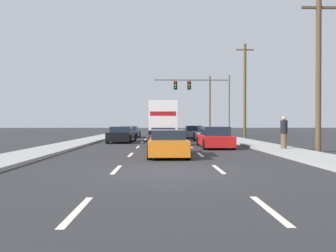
% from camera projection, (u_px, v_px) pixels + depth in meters
% --- Properties ---
extents(ground_plane, '(140.00, 140.00, 0.00)m').
position_uv_depth(ground_plane, '(163.00, 137.00, 35.17)').
color(ground_plane, '#2B2B2D').
extents(sidewalk_right, '(2.32, 80.00, 0.14)m').
position_uv_depth(sidewalk_right, '(231.00, 139.00, 30.32)').
color(sidewalk_right, '#9E9E99').
rests_on(sidewalk_right, ground_plane).
extents(sidewalk_left, '(2.32, 80.00, 0.14)m').
position_uv_depth(sidewalk_left, '(95.00, 139.00, 30.02)').
color(sidewalk_left, '#9E9E99').
rests_on(sidewalk_left, ground_plane).
extents(lane_markings, '(3.54, 57.00, 0.01)m').
position_uv_depth(lane_markings, '(163.00, 138.00, 33.18)').
color(lane_markings, silver).
rests_on(lane_markings, ground_plane).
extents(car_blue, '(2.05, 4.63, 1.23)m').
position_uv_depth(car_blue, '(130.00, 132.00, 33.82)').
color(car_blue, '#1E389E').
rests_on(car_blue, ground_plane).
extents(car_black, '(2.02, 4.73, 1.26)m').
position_uv_depth(car_black, '(122.00, 135.00, 25.96)').
color(car_black, black).
rests_on(car_black, ground_plane).
extents(box_truck, '(2.65, 8.97, 3.40)m').
position_uv_depth(box_truck, '(164.00, 119.00, 30.04)').
color(box_truck, white).
rests_on(box_truck, ground_plane).
extents(car_maroon, '(2.06, 4.65, 1.22)m').
position_uv_depth(car_maroon, '(164.00, 137.00, 22.67)').
color(car_maroon, maroon).
rests_on(car_maroon, ground_plane).
extents(car_orange, '(1.83, 4.47, 1.23)m').
position_uv_depth(car_orange, '(168.00, 144.00, 15.17)').
color(car_orange, orange).
rests_on(car_orange, ground_plane).
extents(car_gray, '(1.97, 4.10, 1.28)m').
position_uv_depth(car_gray, '(194.00, 132.00, 33.47)').
color(car_gray, slate).
rests_on(car_gray, ground_plane).
extents(car_silver, '(1.94, 4.64, 1.23)m').
position_uv_depth(car_silver, '(206.00, 134.00, 27.48)').
color(car_silver, '#B7BABF').
rests_on(car_silver, ground_plane).
extents(car_red, '(1.89, 4.48, 1.32)m').
position_uv_depth(car_red, '(215.00, 138.00, 20.26)').
color(car_red, red).
rests_on(car_red, ground_plane).
extents(traffic_signal_mast, '(8.92, 0.69, 7.18)m').
position_uv_depth(traffic_signal_mast, '(198.00, 91.00, 37.74)').
color(traffic_signal_mast, '#595B56').
rests_on(traffic_signal_mast, ground_plane).
extents(utility_pole_near, '(1.80, 0.28, 8.19)m').
position_uv_depth(utility_pole_near, '(318.00, 72.00, 16.83)').
color(utility_pole_near, brown).
rests_on(utility_pole_near, ground_plane).
extents(utility_pole_mid, '(1.80, 0.28, 9.64)m').
position_uv_depth(utility_pole_mid, '(245.00, 90.00, 32.85)').
color(utility_pole_mid, brown).
rests_on(utility_pole_mid, ground_plane).
extents(utility_pole_far, '(1.80, 0.28, 9.59)m').
position_uv_depth(utility_pole_far, '(210.00, 103.00, 55.11)').
color(utility_pole_far, brown).
rests_on(utility_pole_far, ground_plane).
extents(pedestrian_near_corner, '(0.38, 0.38, 1.79)m').
position_uv_depth(pedestrian_near_corner, '(284.00, 132.00, 17.80)').
color(pedestrian_near_corner, brown).
rests_on(pedestrian_near_corner, sidewalk_right).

